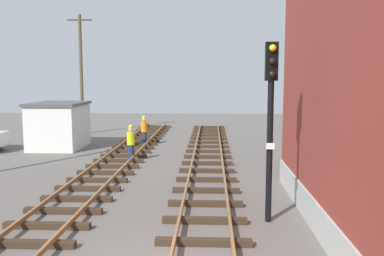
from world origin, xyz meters
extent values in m
cube|color=#38281C|center=(0.82, 1.65, 0.09)|extent=(2.50, 0.24, 0.18)
cube|color=#38281C|center=(0.82, 3.29, 0.09)|extent=(2.50, 0.24, 0.18)
cube|color=#38281C|center=(0.82, 4.94, 0.09)|extent=(2.50, 0.24, 0.18)
cube|color=#38281C|center=(0.82, 6.59, 0.09)|extent=(2.50, 0.24, 0.18)
cube|color=#38281C|center=(0.82, 8.24, 0.09)|extent=(2.50, 0.24, 0.18)
cube|color=#38281C|center=(0.82, 9.88, 0.09)|extent=(2.50, 0.24, 0.18)
cube|color=#38281C|center=(0.82, 11.53, 0.09)|extent=(2.50, 0.24, 0.18)
cube|color=#38281C|center=(0.82, 13.18, 0.09)|extent=(2.50, 0.24, 0.18)
cube|color=#38281C|center=(0.82, 14.82, 0.09)|extent=(2.50, 0.24, 0.18)
cube|color=#38281C|center=(0.82, 16.47, 0.09)|extent=(2.50, 0.24, 0.18)
cube|color=#38281C|center=(0.82, 18.12, 0.09)|extent=(2.50, 0.24, 0.18)
cube|color=#38281C|center=(0.82, 19.76, 0.09)|extent=(2.50, 0.24, 0.18)
cube|color=#38281C|center=(0.82, 21.41, 0.09)|extent=(2.50, 0.24, 0.18)
cube|color=#38281C|center=(0.82, 23.06, 0.09)|extent=(2.50, 0.24, 0.18)
cube|color=#38281C|center=(0.82, 24.71, 0.09)|extent=(2.50, 0.24, 0.18)
cube|color=#38281C|center=(0.82, 26.35, 0.09)|extent=(2.50, 0.24, 0.18)
cube|color=#38281C|center=(-3.66, 1.33, 0.09)|extent=(2.50, 0.24, 0.18)
cube|color=#38281C|center=(-3.66, 2.65, 0.09)|extent=(2.50, 0.24, 0.18)
cube|color=#38281C|center=(-3.66, 3.98, 0.09)|extent=(2.50, 0.24, 0.18)
cube|color=#38281C|center=(-3.66, 5.30, 0.09)|extent=(2.50, 0.24, 0.18)
cube|color=#38281C|center=(-3.66, 6.63, 0.09)|extent=(2.50, 0.24, 0.18)
cube|color=#38281C|center=(-3.66, 7.95, 0.09)|extent=(2.50, 0.24, 0.18)
cube|color=#38281C|center=(-3.66, 9.28, 0.09)|extent=(2.50, 0.24, 0.18)
cube|color=#38281C|center=(-3.66, 10.61, 0.09)|extent=(2.50, 0.24, 0.18)
cube|color=#38281C|center=(-3.66, 11.93, 0.09)|extent=(2.50, 0.24, 0.18)
cube|color=#38281C|center=(-3.66, 13.26, 0.09)|extent=(2.50, 0.24, 0.18)
cube|color=#38281C|center=(-3.66, 14.58, 0.09)|extent=(2.50, 0.24, 0.18)
cube|color=#38281C|center=(-3.66, 15.91, 0.09)|extent=(2.50, 0.24, 0.18)
cube|color=#38281C|center=(-3.66, 17.23, 0.09)|extent=(2.50, 0.24, 0.18)
cube|color=#38281C|center=(-3.66, 18.56, 0.09)|extent=(2.50, 0.24, 0.18)
cube|color=#38281C|center=(-3.66, 19.88, 0.09)|extent=(2.50, 0.24, 0.18)
cube|color=#38281C|center=(-3.66, 21.21, 0.09)|extent=(2.50, 0.24, 0.18)
cube|color=#38281C|center=(-3.66, 22.54, 0.09)|extent=(2.50, 0.24, 0.18)
cube|color=#38281C|center=(-3.66, 23.86, 0.09)|extent=(2.50, 0.24, 0.18)
cube|color=#38281C|center=(-3.66, 25.19, 0.09)|extent=(2.50, 0.24, 0.18)
cube|color=#38281C|center=(-3.66, 26.51, 0.09)|extent=(2.50, 0.24, 0.18)
cylinder|color=black|center=(2.72, 3.56, 2.10)|extent=(0.18, 0.18, 4.19)
cube|color=black|center=(2.72, 3.56, 4.74)|extent=(0.36, 0.24, 1.10)
sphere|color=yellow|center=(2.72, 3.38, 5.11)|extent=(0.20, 0.20, 0.20)
sphere|color=black|center=(2.72, 3.38, 4.74)|extent=(0.20, 0.20, 0.20)
sphere|color=black|center=(2.72, 3.38, 4.37)|extent=(0.20, 0.20, 0.20)
cube|color=white|center=(2.72, 3.42, 2.31)|extent=(0.24, 0.03, 0.18)
cube|color=silver|center=(-8.19, 16.13, 1.30)|extent=(2.80, 3.60, 2.60)
cube|color=#4C4C51|center=(-8.19, 16.13, 2.68)|extent=(3.00, 3.80, 0.16)
cube|color=brown|center=(-9.61, 16.13, 1.00)|extent=(0.06, 0.90, 2.00)
cylinder|color=brown|center=(-8.65, 22.36, 4.40)|extent=(0.24, 0.24, 8.79)
cube|color=#4C3D2D|center=(-8.65, 22.36, 8.39)|extent=(1.80, 0.12, 0.12)
cylinder|color=#262D4C|center=(-3.08, 12.30, 0.42)|extent=(0.32, 0.32, 0.85)
cylinder|color=yellow|center=(-3.08, 12.30, 1.18)|extent=(0.40, 0.40, 0.65)
sphere|color=tan|center=(-3.08, 12.30, 1.62)|extent=(0.24, 0.24, 0.24)
sphere|color=yellow|center=(-3.08, 12.30, 1.76)|extent=(0.22, 0.22, 0.22)
cylinder|color=#262D4C|center=(-3.20, 17.25, 0.42)|extent=(0.32, 0.32, 0.85)
cylinder|color=orange|center=(-3.20, 17.25, 1.18)|extent=(0.40, 0.40, 0.65)
sphere|color=tan|center=(-3.20, 17.25, 1.62)|extent=(0.24, 0.24, 0.24)
sphere|color=yellow|center=(-3.20, 17.25, 1.76)|extent=(0.22, 0.22, 0.22)
camera|label=1|loc=(1.01, -8.74, 4.32)|focal=39.51mm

